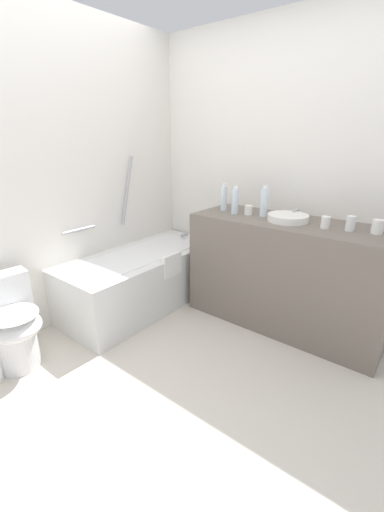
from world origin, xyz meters
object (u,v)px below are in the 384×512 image
Objects in this scene: sink_faucet at (297,213)px; drinking_glass_0 at (325,222)px; toilet at (11,325)px; water_bottle_1 at (224,198)px; drinking_glass_1 at (351,223)px; bathtub at (143,277)px; drinking_glass_2 at (248,210)px; water_bottle_2 at (235,201)px; sink_basin at (288,218)px; drinking_glass_3 at (378,227)px; water_bottle_0 at (264,202)px.

drinking_glass_0 is (-0.22, -0.29, 0.01)m from sink_faucet.
toilet is 2.29m from sink_faucet.
drinking_glass_1 is at bearing -90.48° from water_bottle_1.
bathtub is 6.62× the size of water_bottle_1.
water_bottle_1 is at bearing 76.74° from toilet.
drinking_glass_2 reaches higher than sink_faucet.
bathtub is at bearing 123.31° from water_bottle_2.
drinking_glass_2 is at bearing -70.52° from water_bottle_2.
drinking_glass_3 is (0.05, -0.62, 0.02)m from sink_basin.
sink_faucet is 0.40m from drinking_glass_2.
sink_basin is 3.58× the size of drinking_glass_0.
drinking_glass_0 reaches higher than toilet.
water_bottle_0 is at bearing 66.36° from toilet.
drinking_glass_1 reaches higher than sink_basin.
water_bottle_2 is at bearing 109.48° from drinking_glass_2.
drinking_glass_2 is (1.68, -0.84, 0.62)m from toilet.
sink_faucet is 0.37m from drinking_glass_0.
toilet is 2.60× the size of water_bottle_0.
drinking_glass_1 is (0.05, -0.16, 0.01)m from drinking_glass_0.
drinking_glass_3 reaches higher than drinking_glass_2.
drinking_glass_3 is at bearing -73.12° from bathtub.
sink_basin is (0.49, -1.15, 0.65)m from bathtub.
toilet is 2.09m from water_bottle_0.
water_bottle_0 is 0.53m from drinking_glass_0.
bathtub is at bearing 106.88° from drinking_glass_3.
drinking_glass_2 reaches higher than sink_basin.
bathtub is 1.10m from water_bottle_2.
toilet is 2.14m from sink_basin.
drinking_glass_0 is at bearing -93.51° from water_bottle_1.
water_bottle_0 is (1.71, -0.96, 0.70)m from toilet.
bathtub reaches higher than drinking_glass_3.
drinking_glass_0 reaches higher than sink_faucet.
toilet is at bearing 137.85° from drinking_glass_0.
bathtub is at bearing 107.40° from drinking_glass_1.
bathtub reaches higher than water_bottle_2.
toilet is at bearing 135.78° from drinking_glass_1.
drinking_glass_0 is at bearing -93.26° from drinking_glass_2.
drinking_glass_1 is (0.01, -0.45, 0.02)m from sink_basin.
bathtub reaches higher than toilet.
bathtub is at bearing 133.31° from water_bottle_1.
bathtub is 2.39× the size of toilet.
drinking_glass_1 is 0.17m from drinking_glass_3.
drinking_glass_0 reaches higher than drinking_glass_2.
sink_faucet is (1.86, -1.19, 0.61)m from toilet.
water_bottle_0 reaches higher than sink_faucet.
toilet is at bearing 147.36° from sink_faucet.
sink_faucet reaches higher than sink_basin.
water_bottle_1 reaches higher than sink_faucet.
bathtub is 6.19× the size of water_bottle_0.
drinking_glass_3 is (0.54, -1.77, 0.67)m from bathtub.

